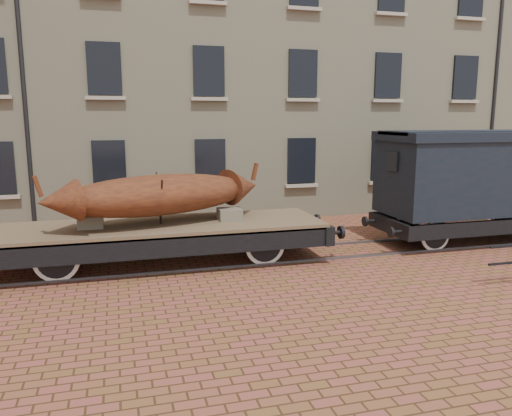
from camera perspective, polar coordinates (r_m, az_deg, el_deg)
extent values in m
plane|color=brown|center=(14.52, 8.32, -5.01)|extent=(90.00, 90.00, 0.00)
cube|color=beige|center=(24.61, 5.62, 17.71)|extent=(40.00, 10.00, 14.00)
cube|color=black|center=(17.81, -16.43, 4.71)|extent=(1.10, 0.12, 1.70)
cube|color=#A59A86|center=(17.87, -16.27, 1.66)|extent=(1.30, 0.18, 0.12)
cube|color=black|center=(18.10, -5.25, 5.17)|extent=(1.10, 0.12, 1.70)
cube|color=#A59A86|center=(18.15, -5.16, 2.17)|extent=(1.30, 0.18, 0.12)
cube|color=black|center=(19.04, 5.21, 5.42)|extent=(1.10, 0.12, 1.70)
cube|color=#A59A86|center=(19.09, 5.23, 2.57)|extent=(1.30, 0.18, 0.12)
cube|color=black|center=(20.55, 14.42, 5.50)|extent=(1.10, 0.12, 1.70)
cube|color=#A59A86|center=(20.59, 14.39, 2.85)|extent=(1.30, 0.18, 0.12)
cube|color=black|center=(22.49, 22.21, 5.45)|extent=(1.10, 0.12, 1.70)
cube|color=#A59A86|center=(22.54, 22.14, 3.03)|extent=(1.30, 0.18, 0.12)
cube|color=black|center=(17.81, -16.97, 15.00)|extent=(1.10, 0.12, 1.70)
cube|color=#A59A86|center=(17.69, -16.80, 11.96)|extent=(1.30, 0.18, 0.12)
cube|color=black|center=(18.10, -5.42, 15.31)|extent=(1.10, 0.12, 1.70)
cube|color=#A59A86|center=(17.99, -5.33, 12.31)|extent=(1.30, 0.18, 0.12)
cube|color=black|center=(19.04, 5.37, 15.06)|extent=(1.10, 0.12, 1.70)
cube|color=#A59A86|center=(18.93, 5.39, 12.21)|extent=(1.30, 0.18, 0.12)
cube|color=black|center=(20.54, 14.83, 14.42)|extent=(1.10, 0.12, 1.70)
cube|color=#A59A86|center=(20.44, 14.79, 11.78)|extent=(1.30, 0.18, 0.12)
cube|color=black|center=(22.49, 22.78, 13.59)|extent=(1.10, 0.12, 1.70)
cube|color=#A59A86|center=(22.40, 22.70, 11.17)|extent=(1.30, 0.18, 0.12)
cube|color=#A59A86|center=(18.38, -5.51, 22.33)|extent=(1.30, 0.18, 0.12)
cube|color=#A59A86|center=(19.31, 5.56, 21.74)|extent=(1.30, 0.18, 0.12)
cube|color=#A59A86|center=(20.79, 15.22, 20.62)|extent=(1.30, 0.18, 0.12)
cube|color=#A59A86|center=(22.72, 23.29, 19.25)|extent=(1.30, 0.18, 0.12)
cylinder|color=black|center=(18.23, -25.60, 19.43)|extent=(0.14, 0.14, 14.00)
cylinder|color=black|center=(23.60, 26.07, 17.08)|extent=(0.14, 0.14, 14.00)
cube|color=#59595E|center=(13.88, 9.52, -5.63)|extent=(30.00, 0.08, 0.06)
cube|color=#59595E|center=(15.15, 7.22, -4.22)|extent=(30.00, 0.08, 0.06)
cube|color=brown|center=(13.12, -10.59, -2.05)|extent=(8.29, 2.43, 0.13)
cube|color=black|center=(12.09, -10.07, -4.39)|extent=(8.29, 0.18, 0.50)
cube|color=black|center=(14.27, -10.96, -2.15)|extent=(8.29, 0.18, 0.50)
cube|color=black|center=(14.13, 6.44, -2.16)|extent=(0.24, 2.54, 0.50)
cylinder|color=black|center=(13.51, 8.97, -2.80)|extent=(0.39, 0.11, 0.11)
cylinder|color=black|center=(13.59, 9.69, -2.74)|extent=(0.09, 0.35, 0.35)
cylinder|color=black|center=(15.00, 6.35, -1.43)|extent=(0.39, 0.11, 0.11)
cylinder|color=black|center=(15.07, 7.02, -1.39)|extent=(0.09, 0.35, 0.35)
cylinder|color=black|center=(13.28, -21.54, -4.72)|extent=(0.11, 2.10, 0.11)
cylinder|color=white|center=(12.58, -21.87, -5.55)|extent=(1.06, 0.08, 1.06)
cylinder|color=black|center=(12.58, -21.87, -5.55)|extent=(0.87, 0.11, 0.87)
cube|color=black|center=(12.39, -22.01, -4.53)|extent=(0.99, 0.09, 0.11)
cylinder|color=white|center=(13.97, -21.25, -3.97)|extent=(1.06, 0.08, 1.06)
cylinder|color=black|center=(13.97, -21.25, -3.97)|extent=(0.87, 0.11, 0.87)
cube|color=black|center=(14.04, -21.27, -2.79)|extent=(0.99, 0.09, 0.11)
cylinder|color=black|center=(13.68, 0.17, -3.55)|extent=(0.11, 2.10, 0.11)
cylinder|color=white|center=(13.01, 1.03, -4.29)|extent=(1.06, 0.08, 1.06)
cylinder|color=black|center=(13.01, 1.03, -4.29)|extent=(0.87, 0.11, 0.87)
cube|color=black|center=(12.82, 1.20, -3.28)|extent=(0.99, 0.09, 0.11)
cylinder|color=white|center=(14.35, -0.62, -2.89)|extent=(1.06, 0.08, 1.06)
cylinder|color=black|center=(14.35, -0.62, -2.89)|extent=(0.87, 0.11, 0.87)
cube|color=black|center=(14.42, -0.75, -1.75)|extent=(0.99, 0.09, 0.11)
cube|color=black|center=(13.22, -10.53, -3.88)|extent=(4.42, 0.07, 0.07)
cube|color=gray|center=(13.05, -18.38, -1.48)|extent=(0.61, 0.55, 0.31)
cube|color=gray|center=(13.34, -3.03, -0.72)|extent=(0.61, 0.55, 0.31)
ellipsoid|color=brown|center=(12.97, -10.95, 1.48)|extent=(5.44, 3.03, 1.04)
cone|color=brown|center=(12.30, -21.69, 0.67)|extent=(1.14, 1.20, 0.99)
cube|color=brown|center=(12.18, -23.67, 2.28)|extent=(0.23, 0.16, 0.50)
cone|color=brown|center=(14.03, -1.54, 2.51)|extent=(1.14, 1.20, 0.99)
cube|color=brown|center=(14.19, -0.15, 4.17)|extent=(0.23, 0.16, 0.50)
cylinder|color=black|center=(12.57, -10.77, 0.61)|extent=(0.04, 0.89, 1.27)
cylinder|color=black|center=(13.40, -11.08, 1.19)|extent=(0.04, 0.89, 1.27)
cube|color=black|center=(16.08, 25.78, -2.01)|extent=(5.69, 0.15, 0.43)
cube|color=black|center=(17.66, 21.34, -0.66)|extent=(5.69, 0.15, 0.43)
cube|color=black|center=(15.24, 15.09, -1.96)|extent=(0.21, 2.28, 0.43)
cylinder|color=black|center=(14.39, 15.16, -2.68)|extent=(0.08, 0.30, 0.30)
cylinder|color=black|center=(15.68, 12.34, -1.50)|extent=(0.08, 0.30, 0.30)
cylinder|color=black|center=(15.83, 18.31, -2.45)|extent=(0.09, 1.80, 0.09)
cylinder|color=white|center=(15.26, 19.81, -3.00)|extent=(0.91, 0.07, 0.91)
cylinder|color=black|center=(15.26, 19.81, -3.00)|extent=(0.75, 0.09, 0.75)
cylinder|color=white|center=(16.42, 16.92, -1.92)|extent=(0.91, 0.07, 0.91)
cylinder|color=black|center=(16.42, 16.92, -1.92)|extent=(0.75, 0.09, 0.75)
cylinder|color=white|center=(18.59, 26.35, -1.17)|extent=(0.91, 0.07, 0.91)
cylinder|color=black|center=(18.59, 26.35, -1.17)|extent=(0.75, 0.09, 0.75)
cube|color=black|center=(16.65, 23.79, 3.34)|extent=(5.69, 2.28, 2.18)
cube|color=black|center=(16.57, 24.10, 7.54)|extent=(5.86, 2.41, 0.27)
cube|color=black|center=(16.56, 24.13, 7.90)|extent=(5.86, 1.61, 0.11)
cube|color=black|center=(14.95, 15.37, 5.16)|extent=(0.08, 0.57, 0.57)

